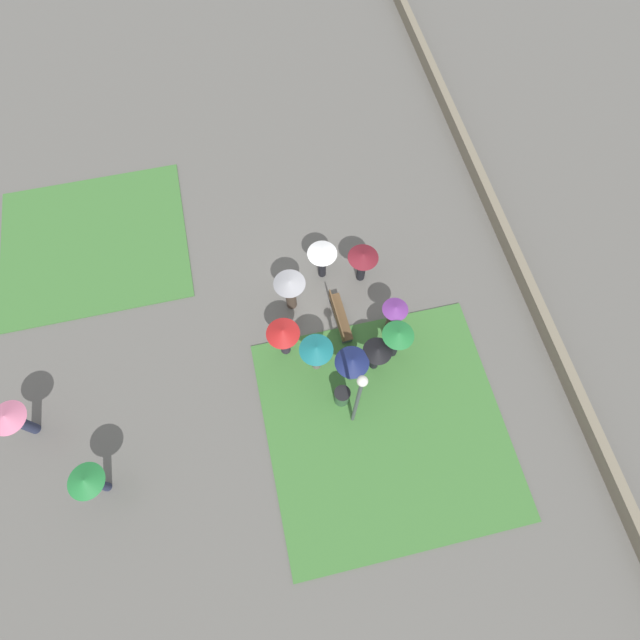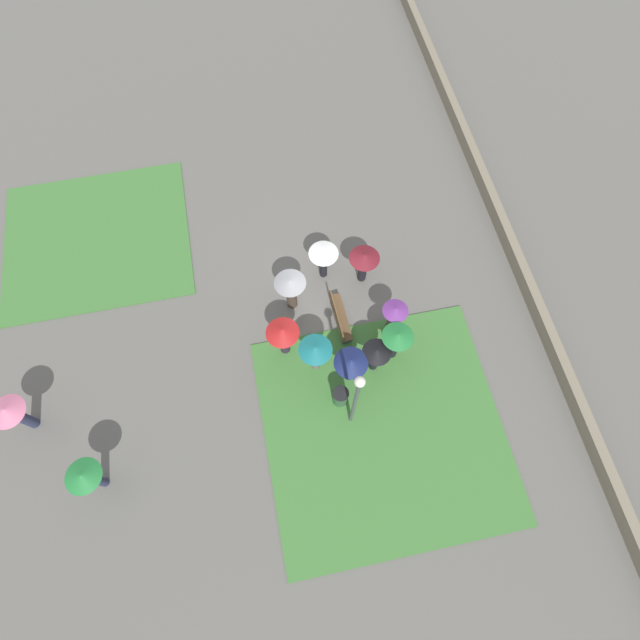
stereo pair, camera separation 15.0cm
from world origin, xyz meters
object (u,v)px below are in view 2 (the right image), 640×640
Objects in this scene: trash_bin at (340,397)px; crowd_person_purple at (393,317)px; crowd_person_white at (324,256)px; park_bench at (339,317)px; lone_walker_far_path at (86,477)px; crowd_person_navy at (351,364)px; crowd_person_teal at (315,352)px; lamp_post at (356,397)px; crowd_person_green at (396,340)px; crowd_person_maroon at (364,261)px; crowd_person_grey at (291,289)px; crowd_person_black at (376,355)px; lone_walker_mid_plaza at (11,413)px; crowd_person_red at (283,335)px.

trash_bin is 3.47m from crowd_person_purple.
trash_bin is at bearing -93.70° from crowd_person_white.
park_bench is 10.00m from lone_walker_far_path.
crowd_person_teal is at bearing -88.31° from crowd_person_navy.
crowd_person_navy is at bearing 174.95° from park_bench.
lamp_post is at bearing 22.00° from crowd_person_navy.
park_bench is 2.52m from crowd_person_green.
crowd_person_green reaches higher than park_bench.
crowd_person_maroon is at bearing -22.16° from trash_bin.
lamp_post is at bearing -177.01° from crowd_person_purple.
lamp_post is (-3.79, 0.41, 2.54)m from park_bench.
crowd_person_grey reaches higher than park_bench.
crowd_person_black is at bearing -35.02° from lamp_post.
crowd_person_purple is at bearing -143.36° from lone_walker_mid_plaza.
crowd_person_red is at bearing -141.61° from lone_walker_mid_plaza.
trash_bin is at bearing -96.81° from crowd_person_red.
lone_walker_mid_plaza reaches higher than crowd_person_white.
crowd_person_grey reaches higher than crowd_person_black.
lone_walker_far_path is (-6.41, 8.85, 0.18)m from crowd_person_white.
crowd_person_maroon is at bearing -167.79° from crowd_person_teal.
crowd_person_maroon is at bearing -141.02° from crowd_person_grey.
lone_walker_far_path reaches higher than crowd_person_maroon.
lamp_post reaches higher than crowd_person_black.
crowd_person_navy is at bearing 173.06° from crowd_person_maroon.
lamp_post is 6.02m from crowd_person_maroon.
lone_walker_far_path is (-5.34, 7.39, 0.24)m from crowd_person_grey.
crowd_person_green is 1.00× the size of lone_walker_far_path.
lamp_post reaches higher than crowd_person_green.
crowd_person_teal is at bearing 22.07° from trash_bin.
lone_walker_mid_plaza reaches higher than crowd_person_purple.
lone_walker_far_path is (-5.94, 10.31, 0.21)m from crowd_person_maroon.
crowd_person_grey is 3.98m from crowd_person_black.
crowd_person_grey is 1.10× the size of crowd_person_maroon.
crowd_person_maroon is 2.47m from crowd_person_purple.
crowd_person_red is 1.01× the size of crowd_person_grey.
lamp_post reaches higher than crowd_person_grey.
crowd_person_purple is 1.08× the size of crowd_person_black.
crowd_person_teal is (-3.76, 1.06, 0.11)m from crowd_person_white.
lone_walker_mid_plaza is (-0.01, 13.03, 0.10)m from crowd_person_green.
lamp_post is 3.37m from crowd_person_green.
crowd_person_white is at bearing -128.61° from lone_walker_mid_plaza.
crowd_person_white is at bearing -147.02° from crowd_person_navy.
park_bench is 1.05× the size of crowd_person_teal.
crowd_person_red is at bearing -80.96° from crowd_person_teal.
crowd_person_grey is at bearing -131.65° from lone_walker_mid_plaza.
crowd_person_maroon is at bearing -16.69° from crowd_person_white.
crowd_person_green reaches higher than crowd_person_navy.
lone_walker_far_path is (-2.20, 9.85, 0.27)m from crowd_person_black.
crowd_person_navy reaches higher than crowd_person_black.
park_bench is at bearing -23.43° from crowd_person_red.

